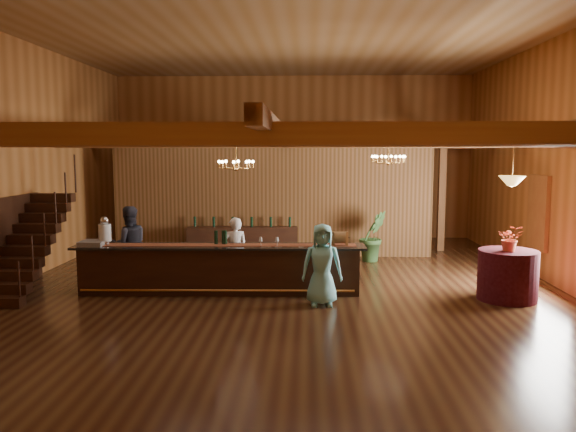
{
  "coord_description": "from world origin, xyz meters",
  "views": [
    {
      "loc": [
        0.52,
        -12.31,
        3.0
      ],
      "look_at": [
        0.05,
        0.67,
        1.47
      ],
      "focal_mm": 35.0,
      "sensor_mm": 36.0,
      "label": 1
    }
  ],
  "objects_px": {
    "chandelier_right": "(389,159)",
    "floor_plant": "(373,236)",
    "pendant_lamp": "(512,181)",
    "beverage_dispenser": "(105,231)",
    "staff_second": "(129,245)",
    "backbar_shelf": "(242,242)",
    "guest": "(322,265)",
    "round_table": "(508,275)",
    "raffle_drum": "(340,238)",
    "tasting_bar": "(220,269)",
    "chandelier_left": "(236,164)",
    "bartender": "(235,252)"
  },
  "relations": [
    {
      "from": "raffle_drum",
      "to": "chandelier_left",
      "type": "distance_m",
      "value": 2.93
    },
    {
      "from": "round_table",
      "to": "staff_second",
      "type": "bearing_deg",
      "value": 171.6
    },
    {
      "from": "staff_second",
      "to": "floor_plant",
      "type": "height_order",
      "value": "staff_second"
    },
    {
      "from": "backbar_shelf",
      "to": "guest",
      "type": "relative_size",
      "value": 1.92
    },
    {
      "from": "raffle_drum",
      "to": "floor_plant",
      "type": "distance_m",
      "value": 3.72
    },
    {
      "from": "tasting_bar",
      "to": "floor_plant",
      "type": "distance_m",
      "value": 5.06
    },
    {
      "from": "tasting_bar",
      "to": "chandelier_right",
      "type": "distance_m",
      "value": 4.88
    },
    {
      "from": "bartender",
      "to": "guest",
      "type": "relative_size",
      "value": 0.96
    },
    {
      "from": "floor_plant",
      "to": "staff_second",
      "type": "bearing_deg",
      "value": -155.17
    },
    {
      "from": "staff_second",
      "to": "round_table",
      "type": "bearing_deg",
      "value": 145.64
    },
    {
      "from": "raffle_drum",
      "to": "chandelier_right",
      "type": "xyz_separation_m",
      "value": [
        1.26,
        2.05,
        1.6
      ]
    },
    {
      "from": "tasting_bar",
      "to": "chandelier_right",
      "type": "xyz_separation_m",
      "value": [
        3.78,
        2.07,
        2.28
      ]
    },
    {
      "from": "beverage_dispenser",
      "to": "staff_second",
      "type": "relative_size",
      "value": 0.34
    },
    {
      "from": "round_table",
      "to": "pendant_lamp",
      "type": "height_order",
      "value": "pendant_lamp"
    },
    {
      "from": "beverage_dispenser",
      "to": "round_table",
      "type": "xyz_separation_m",
      "value": [
        8.29,
        -0.33,
        -0.8
      ]
    },
    {
      "from": "raffle_drum",
      "to": "pendant_lamp",
      "type": "distance_m",
      "value": 3.58
    },
    {
      "from": "backbar_shelf",
      "to": "tasting_bar",
      "type": "bearing_deg",
      "value": -99.02
    },
    {
      "from": "tasting_bar",
      "to": "raffle_drum",
      "type": "distance_m",
      "value": 2.61
    },
    {
      "from": "chandelier_right",
      "to": "floor_plant",
      "type": "bearing_deg",
      "value": 96.64
    },
    {
      "from": "tasting_bar",
      "to": "staff_second",
      "type": "distance_m",
      "value": 2.38
    },
    {
      "from": "guest",
      "to": "floor_plant",
      "type": "distance_m",
      "value": 4.66
    },
    {
      "from": "floor_plant",
      "to": "chandelier_left",
      "type": "bearing_deg",
      "value": -143.96
    },
    {
      "from": "bartender",
      "to": "backbar_shelf",
      "type": "bearing_deg",
      "value": -96.2
    },
    {
      "from": "chandelier_left",
      "to": "bartender",
      "type": "xyz_separation_m",
      "value": [
        0.02,
        -0.45,
        -1.92
      ]
    },
    {
      "from": "staff_second",
      "to": "chandelier_right",
      "type": "bearing_deg",
      "value": 165.6
    },
    {
      "from": "raffle_drum",
      "to": "bartender",
      "type": "bearing_deg",
      "value": 165.05
    },
    {
      "from": "beverage_dispenser",
      "to": "raffle_drum",
      "type": "xyz_separation_m",
      "value": [
        4.94,
        0.03,
        -0.11
      ]
    },
    {
      "from": "chandelier_left",
      "to": "floor_plant",
      "type": "bearing_deg",
      "value": 36.04
    },
    {
      "from": "floor_plant",
      "to": "chandelier_right",
      "type": "bearing_deg",
      "value": -83.36
    },
    {
      "from": "chandelier_right",
      "to": "beverage_dispenser",
      "type": "bearing_deg",
      "value": -161.43
    },
    {
      "from": "pendant_lamp",
      "to": "floor_plant",
      "type": "distance_m",
      "value": 4.8
    },
    {
      "from": "pendant_lamp",
      "to": "bartender",
      "type": "relative_size",
      "value": 0.58
    },
    {
      "from": "tasting_bar",
      "to": "raffle_drum",
      "type": "height_order",
      "value": "raffle_drum"
    },
    {
      "from": "guest",
      "to": "backbar_shelf",
      "type": "bearing_deg",
      "value": 111.9
    },
    {
      "from": "backbar_shelf",
      "to": "chandelier_left",
      "type": "bearing_deg",
      "value": -94.6
    },
    {
      "from": "guest",
      "to": "floor_plant",
      "type": "xyz_separation_m",
      "value": [
        1.48,
        4.41,
        -0.11
      ]
    },
    {
      "from": "beverage_dispenser",
      "to": "staff_second",
      "type": "xyz_separation_m",
      "value": [
        0.22,
        0.86,
        -0.43
      ]
    },
    {
      "from": "backbar_shelf",
      "to": "guest",
      "type": "xyz_separation_m",
      "value": [
        2.12,
        -4.87,
        0.37
      ]
    },
    {
      "from": "round_table",
      "to": "pendant_lamp",
      "type": "relative_size",
      "value": 1.3
    },
    {
      "from": "bartender",
      "to": "round_table",
      "type": "bearing_deg",
      "value": 159.98
    },
    {
      "from": "beverage_dispenser",
      "to": "bartender",
      "type": "relative_size",
      "value": 0.39
    },
    {
      "from": "beverage_dispenser",
      "to": "pendant_lamp",
      "type": "xyz_separation_m",
      "value": [
        8.29,
        -0.33,
        1.1
      ]
    },
    {
      "from": "bartender",
      "to": "staff_second",
      "type": "relative_size",
      "value": 0.88
    },
    {
      "from": "staff_second",
      "to": "chandelier_left",
      "type": "bearing_deg",
      "value": 159.34
    },
    {
      "from": "pendant_lamp",
      "to": "guest",
      "type": "xyz_separation_m",
      "value": [
        -3.74,
        -0.53,
        -1.6
      ]
    },
    {
      "from": "tasting_bar",
      "to": "staff_second",
      "type": "bearing_deg",
      "value": 157.45
    },
    {
      "from": "raffle_drum",
      "to": "beverage_dispenser",
      "type": "bearing_deg",
      "value": -179.65
    },
    {
      "from": "backbar_shelf",
      "to": "chandelier_right",
      "type": "distance_m",
      "value": 4.85
    },
    {
      "from": "beverage_dispenser",
      "to": "staff_second",
      "type": "bearing_deg",
      "value": 75.43
    },
    {
      "from": "tasting_bar",
      "to": "pendant_lamp",
      "type": "height_order",
      "value": "pendant_lamp"
    }
  ]
}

